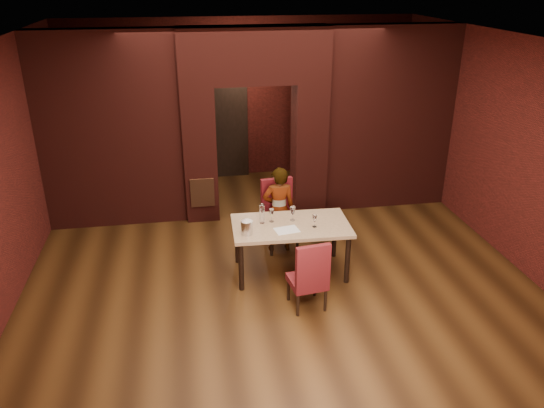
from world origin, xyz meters
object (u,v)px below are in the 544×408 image
Objects in this scene: chair_far at (281,216)px; wine_glass_c at (315,221)px; wine_bucket at (247,228)px; wine_glass_a at (272,215)px; water_bottle at (262,213)px; person_seated at (279,209)px; potted_plant at (321,226)px; wine_glass_b at (293,214)px; dining_table at (291,248)px; chair_near at (307,273)px.

wine_glass_c is at bearing -77.83° from chair_far.
wine_glass_c is 0.95m from wine_bucket.
water_bottle is (-0.14, -0.02, 0.05)m from wine_glass_a.
chair_far is 0.83m from water_bottle.
wine_glass_c is at bearing 112.70° from person_seated.
wine_bucket is (-0.60, -0.90, 0.18)m from person_seated.
chair_far is 5.67× the size of wine_glass_a.
wine_bucket is 0.65× the size of water_bottle.
wine_glass_b is at bearing -128.85° from potted_plant.
wine_bucket reaches higher than dining_table.
wine_glass_b is (0.09, -0.58, 0.19)m from person_seated.
potted_plant is at bearing 37.02° from water_bottle.
water_bottle is (0.25, 0.31, 0.05)m from wine_bucket.
potted_plant is at bearing 55.29° from dining_table.
wine_glass_a is 1.06× the size of wine_glass_c.
chair_far is at bearing 95.16° from wine_glass_b.
chair_near is (0.04, -0.86, 0.10)m from dining_table.
chair_far is 5.33× the size of wine_glass_b.
potted_plant is (0.66, 1.79, -0.26)m from chair_near.
chair_far is 1.18m from wine_bucket.
potted_plant is (1.09, 0.82, -0.68)m from water_bottle.
person_seated is at bearing 112.61° from wine_glass_c.
wine_bucket is at bearing 56.57° from person_seated.
chair_near reaches higher than wine_bucket.
person_seated reaches higher than chair_near.
wine_bucket is at bearing -176.13° from wine_glass_c.
chair_near is at bearing -109.93° from wine_glass_c.
chair_far is (-0.01, 0.75, 0.16)m from dining_table.
wine_glass_b is 0.76m from wine_bucket.
chair_far is at bearing -95.79° from chair_near.
potted_plant is (0.65, 0.81, -0.64)m from wine_glass_b.
wine_glass_b is 0.44m from water_bottle.
chair_far reaches higher than wine_glass_a.
wine_glass_c is 0.74m from water_bottle.
wine_glass_c is 0.61× the size of water_bottle.
chair_far is at bearing 109.50° from wine_glass_c.
wine_bucket is (-0.39, -0.33, 0.00)m from wine_glass_a.
chair_near is 5.02× the size of wine_bucket.
wine_glass_a is (-0.29, 0.99, 0.37)m from chair_near.
chair_near is 1.06m from wine_glass_b.
chair_far is at bearing 56.18° from wine_bucket.
wine_glass_b reaches higher than wine_glass_c.
dining_table is 0.87m from chair_near.
wine_glass_c is (0.26, -0.26, -0.01)m from wine_glass_b.
wine_glass_a is at bearing -139.81° from potted_plant.
chair_near reaches higher than wine_glass_a.
chair_far is 2.40× the size of potted_plant.
chair_far is 0.70m from wine_glass_b.
wine_glass_a is at bearing 179.33° from wine_glass_b.
water_bottle is (-0.39, 0.11, 0.53)m from dining_table.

